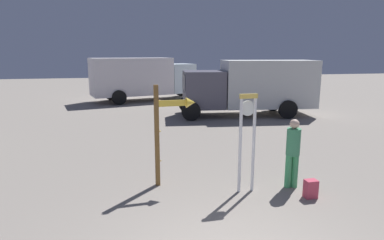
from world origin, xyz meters
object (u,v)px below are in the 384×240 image
Objects in this scene: arrow_sign at (170,121)px; box_truck_near at (252,85)px; box_truck_far at (142,77)px; backpack at (310,189)px; person_near_clock at (293,150)px; standing_clock at (247,135)px.

box_truck_near is (5.38, 7.98, -0.03)m from arrow_sign.
backpack is at bearing -80.62° from box_truck_far.
arrow_sign is at bearing 153.80° from backpack.
box_truck_near is (2.63, 8.80, 0.60)m from person_near_clock.
person_near_clock is 4.04× the size of backpack.
standing_clock is 1.82m from arrow_sign.
arrow_sign is (-1.62, 0.80, 0.21)m from standing_clock.
backpack is (2.89, -1.42, -1.35)m from arrow_sign.
box_truck_near reaches higher than backpack.
standing_clock is 1.37× the size of person_near_clock.
arrow_sign is 0.35× the size of box_truck_near.
standing_clock reaches higher than person_near_clock.
arrow_sign is at bearing -123.97° from box_truck_near.
box_truck_near reaches higher than arrow_sign.
person_near_clock is at bearing -16.48° from arrow_sign.
arrow_sign is 1.47× the size of person_near_clock.
box_truck_near is (3.76, 8.78, 0.18)m from standing_clock.
backpack is (0.13, -0.61, -0.72)m from person_near_clock.
box_truck_far is (-5.11, 6.46, 0.05)m from box_truck_near.
box_truck_far reaches higher than box_truck_near.
box_truck_near is at bearing -51.65° from box_truck_far.
box_truck_near is at bearing 56.03° from arrow_sign.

